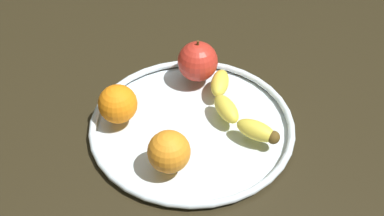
# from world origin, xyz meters

# --- Properties ---
(ground_plane) EXTENTS (1.61, 1.61, 0.04)m
(ground_plane) POSITION_xyz_m (0.00, 0.00, -0.02)
(ground_plane) COLOR black
(fruit_bowl) EXTENTS (0.35, 0.35, 0.02)m
(fruit_bowl) POSITION_xyz_m (0.00, 0.00, 0.01)
(fruit_bowl) COLOR silver
(fruit_bowl) RESTS_ON ground_plane
(banana) EXTENTS (0.21, 0.07, 0.03)m
(banana) POSITION_xyz_m (0.01, 0.07, 0.03)
(banana) COLOR yellow
(banana) RESTS_ON fruit_bowl
(apple) EXTENTS (0.07, 0.07, 0.08)m
(apple) POSITION_xyz_m (-0.11, 0.05, 0.05)
(apple) COLOR red
(apple) RESTS_ON fruit_bowl
(orange_back_left) EXTENTS (0.07, 0.07, 0.07)m
(orange_back_left) POSITION_xyz_m (-0.05, -0.11, 0.05)
(orange_back_left) COLOR orange
(orange_back_left) RESTS_ON fruit_bowl
(orange_front_left) EXTENTS (0.07, 0.07, 0.07)m
(orange_front_left) POSITION_xyz_m (0.08, -0.07, 0.05)
(orange_front_left) COLOR orange
(orange_front_left) RESTS_ON fruit_bowl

